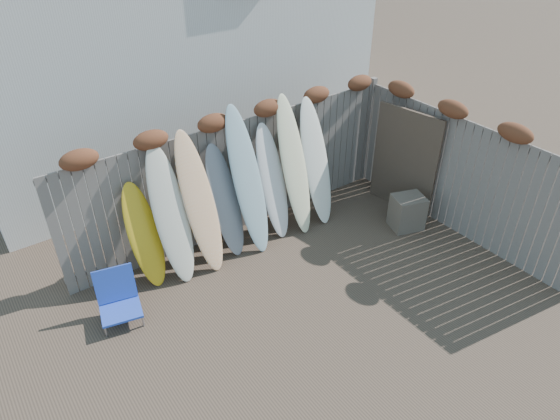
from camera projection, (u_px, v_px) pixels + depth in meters
ground at (328, 304)px, 7.25m from camera, size 80.00×80.00×0.00m
back_fence at (241, 167)px, 8.23m from camera, size 6.05×0.28×2.24m
right_fence at (460, 170)px, 8.24m from camera, size 0.28×4.40×2.24m
beach_chair at (118, 297)px, 6.89m from camera, size 0.66×0.68×0.72m
wooden_crate at (407, 212)px, 8.69m from camera, size 0.64×0.58×0.61m
lattice_panel at (405, 161)px, 8.92m from camera, size 0.26×1.26×1.90m
surfboard_0 at (144, 236)px, 7.29m from camera, size 0.50×0.61×1.61m
surfboard_1 at (171, 216)px, 7.29m from camera, size 0.52×0.75×2.09m
surfboard_2 at (200, 203)px, 7.47m from camera, size 0.58×0.82×2.19m
surfboard_3 at (225, 201)px, 7.86m from camera, size 0.55×0.70×1.83m
surfboard_4 at (248, 181)px, 7.85m from camera, size 0.56×0.86×2.36m
surfboard_5 at (272, 182)px, 8.26m from camera, size 0.47×0.69×1.93m
surfboard_6 at (294, 166)px, 8.31m from camera, size 0.46×0.81×2.32m
surfboard_7 at (316, 162)px, 8.57m from camera, size 0.50×0.77×2.17m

